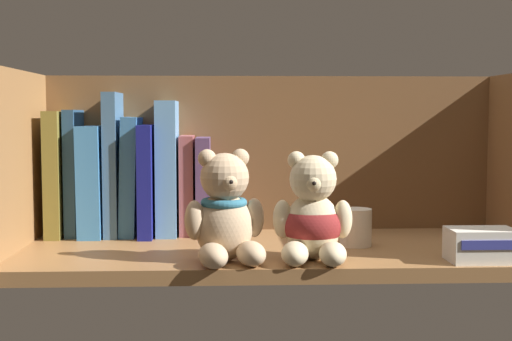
{
  "coord_description": "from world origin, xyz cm",
  "views": [
    {
      "loc": [
        -7.61,
        -102.22,
        21.35
      ],
      "look_at": [
        -3.1,
        0.0,
        13.24
      ],
      "focal_mm": 49.45,
      "sensor_mm": 36.0,
      "label": 1
    }
  ],
  "objects_px": {
    "book_0": "(60,173)",
    "book_1": "(76,172)",
    "book_4": "(132,176)",
    "book_2": "(95,180)",
    "teddy_bear_larger": "(225,214)",
    "book_5": "(149,179)",
    "book_8": "(203,185)",
    "teddy_bear_smaller": "(313,218)",
    "book_7": "(187,185)",
    "book_6": "(168,168)",
    "pillar_candle": "(356,227)",
    "book_3": "(115,164)",
    "small_product_box": "(482,245)"
  },
  "relations": [
    {
      "from": "book_0",
      "to": "teddy_bear_smaller",
      "type": "bearing_deg",
      "value": -30.18
    },
    {
      "from": "book_2",
      "to": "teddy_bear_smaller",
      "type": "distance_m",
      "value": 0.4
    },
    {
      "from": "pillar_candle",
      "to": "teddy_bear_smaller",
      "type": "bearing_deg",
      "value": -127.47
    },
    {
      "from": "book_0",
      "to": "pillar_candle",
      "type": "height_order",
      "value": "book_0"
    },
    {
      "from": "book_6",
      "to": "book_0",
      "type": "bearing_deg",
      "value": 180.0
    },
    {
      "from": "teddy_bear_smaller",
      "to": "small_product_box",
      "type": "xyz_separation_m",
      "value": [
        0.22,
        -0.02,
        -0.04
      ]
    },
    {
      "from": "book_3",
      "to": "small_product_box",
      "type": "bearing_deg",
      "value": -25.03
    },
    {
      "from": "book_8",
      "to": "teddy_bear_smaller",
      "type": "bearing_deg",
      "value": -55.77
    },
    {
      "from": "book_2",
      "to": "book_3",
      "type": "distance_m",
      "value": 0.04
    },
    {
      "from": "book_7",
      "to": "book_8",
      "type": "height_order",
      "value": "book_7"
    },
    {
      "from": "book_0",
      "to": "book_1",
      "type": "relative_size",
      "value": 0.99
    },
    {
      "from": "book_0",
      "to": "pillar_candle",
      "type": "bearing_deg",
      "value": -14.99
    },
    {
      "from": "teddy_bear_larger",
      "to": "pillar_candle",
      "type": "distance_m",
      "value": 0.22
    },
    {
      "from": "book_0",
      "to": "book_8",
      "type": "distance_m",
      "value": 0.23
    },
    {
      "from": "book_0",
      "to": "teddy_bear_larger",
      "type": "bearing_deg",
      "value": -40.41
    },
    {
      "from": "book_2",
      "to": "book_7",
      "type": "bearing_deg",
      "value": 0.0
    },
    {
      "from": "teddy_bear_larger",
      "to": "book_5",
      "type": "bearing_deg",
      "value": 118.6
    },
    {
      "from": "book_4",
      "to": "teddy_bear_smaller",
      "type": "distance_m",
      "value": 0.35
    },
    {
      "from": "book_7",
      "to": "teddy_bear_smaller",
      "type": "distance_m",
      "value": 0.29
    },
    {
      "from": "book_5",
      "to": "pillar_candle",
      "type": "relative_size",
      "value": 3.21
    },
    {
      "from": "book_2",
      "to": "small_product_box",
      "type": "bearing_deg",
      "value": -23.72
    },
    {
      "from": "book_6",
      "to": "small_product_box",
      "type": "height_order",
      "value": "book_6"
    },
    {
      "from": "book_5",
      "to": "teddy_bear_smaller",
      "type": "distance_m",
      "value": 0.33
    },
    {
      "from": "book_0",
      "to": "book_4",
      "type": "relative_size",
      "value": 1.05
    },
    {
      "from": "teddy_bear_larger",
      "to": "teddy_bear_smaller",
      "type": "distance_m",
      "value": 0.12
    },
    {
      "from": "book_5",
      "to": "book_7",
      "type": "height_order",
      "value": "book_5"
    },
    {
      "from": "book_7",
      "to": "book_3",
      "type": "bearing_deg",
      "value": 180.0
    },
    {
      "from": "book_0",
      "to": "book_7",
      "type": "relative_size",
      "value": 1.24
    },
    {
      "from": "book_4",
      "to": "teddy_bear_larger",
      "type": "height_order",
      "value": "book_4"
    },
    {
      "from": "book_0",
      "to": "book_7",
      "type": "distance_m",
      "value": 0.21
    },
    {
      "from": "book_1",
      "to": "book_5",
      "type": "xyz_separation_m",
      "value": [
        0.12,
        0.0,
        -0.01
      ]
    },
    {
      "from": "book_7",
      "to": "book_6",
      "type": "bearing_deg",
      "value": 180.0
    },
    {
      "from": "book_6",
      "to": "book_4",
      "type": "bearing_deg",
      "value": -180.0
    },
    {
      "from": "book_4",
      "to": "book_3",
      "type": "bearing_deg",
      "value": 180.0
    },
    {
      "from": "book_0",
      "to": "book_2",
      "type": "height_order",
      "value": "book_0"
    },
    {
      "from": "book_1",
      "to": "teddy_bear_larger",
      "type": "bearing_deg",
      "value": -43.23
    },
    {
      "from": "book_1",
      "to": "pillar_candle",
      "type": "bearing_deg",
      "value": -15.82
    },
    {
      "from": "book_3",
      "to": "teddy_bear_smaller",
      "type": "distance_m",
      "value": 0.37
    },
    {
      "from": "book_2",
      "to": "book_8",
      "type": "xyz_separation_m",
      "value": [
        0.18,
        0.0,
        -0.01
      ]
    },
    {
      "from": "book_7",
      "to": "teddy_bear_smaller",
      "type": "relative_size",
      "value": 1.1
    },
    {
      "from": "book_6",
      "to": "teddy_bear_smaller",
      "type": "xyz_separation_m",
      "value": [
        0.21,
        -0.22,
        -0.05
      ]
    },
    {
      "from": "book_4",
      "to": "small_product_box",
      "type": "height_order",
      "value": "book_4"
    },
    {
      "from": "book_0",
      "to": "book_6",
      "type": "xyz_separation_m",
      "value": [
        0.17,
        0.0,
        0.01
      ]
    },
    {
      "from": "book_0",
      "to": "book_7",
      "type": "height_order",
      "value": "book_0"
    },
    {
      "from": "book_6",
      "to": "book_7",
      "type": "distance_m",
      "value": 0.04
    },
    {
      "from": "book_4",
      "to": "pillar_candle",
      "type": "distance_m",
      "value": 0.37
    },
    {
      "from": "book_0",
      "to": "book_5",
      "type": "bearing_deg",
      "value": 0.0
    },
    {
      "from": "book_2",
      "to": "book_3",
      "type": "height_order",
      "value": "book_3"
    },
    {
      "from": "book_6",
      "to": "pillar_candle",
      "type": "relative_size",
      "value": 3.9
    },
    {
      "from": "pillar_candle",
      "to": "book_3",
      "type": "bearing_deg",
      "value": 161.65
    }
  ]
}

